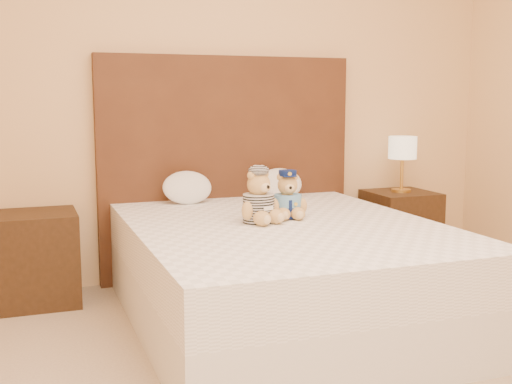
# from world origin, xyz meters

# --- Properties ---
(bed) EXTENTS (1.60, 2.00, 0.55)m
(bed) POSITION_xyz_m (0.00, 1.20, 0.28)
(bed) COLOR white
(bed) RESTS_ON ground
(headboard) EXTENTS (1.75, 0.08, 1.50)m
(headboard) POSITION_xyz_m (0.00, 2.21, 0.75)
(headboard) COLOR #4E2B17
(headboard) RESTS_ON ground
(nightstand_left) EXTENTS (0.45, 0.45, 0.55)m
(nightstand_left) POSITION_xyz_m (-1.25, 2.00, 0.28)
(nightstand_left) COLOR #392212
(nightstand_left) RESTS_ON ground
(nightstand_right) EXTENTS (0.45, 0.45, 0.55)m
(nightstand_right) POSITION_xyz_m (1.25, 2.00, 0.28)
(nightstand_right) COLOR #392212
(nightstand_right) RESTS_ON ground
(lamp) EXTENTS (0.20, 0.20, 0.40)m
(lamp) POSITION_xyz_m (1.25, 2.00, 0.85)
(lamp) COLOR gold
(lamp) RESTS_ON nightstand_right
(teddy_police) EXTENTS (0.26, 0.25, 0.27)m
(teddy_police) POSITION_xyz_m (0.08, 1.34, 0.68)
(teddy_police) COLOR #AC8B43
(teddy_police) RESTS_ON bed
(teddy_prisoner) EXTENTS (0.33, 0.32, 0.29)m
(teddy_prisoner) POSITION_xyz_m (-0.12, 1.27, 0.70)
(teddy_prisoner) COLOR #AC8B43
(teddy_prisoner) RESTS_ON bed
(pillow_left) EXTENTS (0.32, 0.21, 0.23)m
(pillow_left) POSITION_xyz_m (-0.33, 2.03, 0.66)
(pillow_left) COLOR white
(pillow_left) RESTS_ON bed
(pillow_right) EXTENTS (0.31, 0.20, 0.22)m
(pillow_right) POSITION_xyz_m (0.32, 2.03, 0.66)
(pillow_right) COLOR white
(pillow_right) RESTS_ON bed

